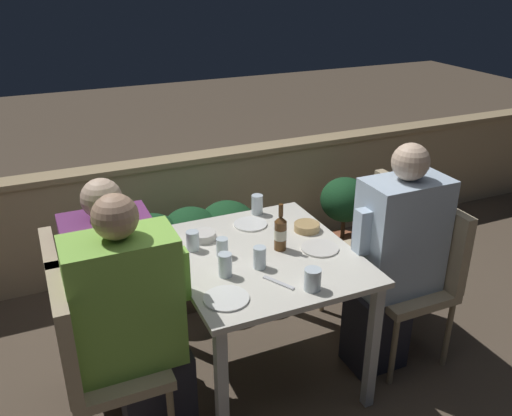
# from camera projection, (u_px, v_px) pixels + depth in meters

# --- Properties ---
(ground_plane) EXTENTS (16.00, 16.00, 0.00)m
(ground_plane) POSITION_uv_depth(u_px,v_px,m) (261.00, 370.00, 3.07)
(ground_plane) COLOR brown
(parapet_wall) EXTENTS (9.00, 0.18, 0.82)m
(parapet_wall) POSITION_uv_depth(u_px,v_px,m) (184.00, 208.00, 4.07)
(parapet_wall) COLOR tan
(parapet_wall) RESTS_ON ground_plane
(dining_table) EXTENTS (0.90, 1.00, 0.76)m
(dining_table) POSITION_uv_depth(u_px,v_px,m) (262.00, 269.00, 2.79)
(dining_table) COLOR silver
(dining_table) RESTS_ON ground_plane
(planter_hedge) EXTENTS (0.93, 0.47, 0.66)m
(planter_hedge) POSITION_uv_depth(u_px,v_px,m) (193.00, 250.00, 3.59)
(planter_hedge) COLOR brown
(planter_hedge) RESTS_ON ground_plane
(chair_left_near) EXTENTS (0.44, 0.43, 0.93)m
(chair_left_near) POSITION_uv_depth(u_px,v_px,m) (91.00, 354.00, 2.34)
(chair_left_near) COLOR tan
(chair_left_near) RESTS_ON ground_plane
(person_green_blouse) EXTENTS (0.52, 0.26, 1.28)m
(person_green_blouse) POSITION_uv_depth(u_px,v_px,m) (136.00, 327.00, 2.38)
(person_green_blouse) COLOR #282833
(person_green_blouse) RESTS_ON ground_plane
(chair_left_far) EXTENTS (0.44, 0.43, 0.93)m
(chair_left_far) POSITION_uv_depth(u_px,v_px,m) (80.00, 309.00, 2.64)
(chair_left_far) COLOR tan
(chair_left_far) RESTS_ON ground_plane
(person_purple_stripe) EXTENTS (0.49, 0.26, 1.22)m
(person_purple_stripe) POSITION_uv_depth(u_px,v_px,m) (121.00, 291.00, 2.70)
(person_purple_stripe) COLOR #282833
(person_purple_stripe) RESTS_ON ground_plane
(chair_right_near) EXTENTS (0.44, 0.43, 0.93)m
(chair_right_near) POSITION_uv_depth(u_px,v_px,m) (421.00, 267.00, 3.00)
(chair_right_near) COLOR tan
(chair_right_near) RESTS_ON ground_plane
(person_blue_shirt) EXTENTS (0.51, 0.26, 1.30)m
(person_blue_shirt) POSITION_uv_depth(u_px,v_px,m) (393.00, 261.00, 2.89)
(person_blue_shirt) COLOR #282833
(person_blue_shirt) RESTS_ON ground_plane
(chair_right_far) EXTENTS (0.44, 0.43, 0.93)m
(chair_right_far) POSITION_uv_depth(u_px,v_px,m) (381.00, 239.00, 3.31)
(chair_right_far) COLOR tan
(chair_right_far) RESTS_ON ground_plane
(beer_bottle) EXTENTS (0.06, 0.06, 0.25)m
(beer_bottle) POSITION_uv_depth(u_px,v_px,m) (281.00, 233.00, 2.75)
(beer_bottle) COLOR brown
(beer_bottle) RESTS_ON dining_table
(plate_0) EXTENTS (0.20, 0.20, 0.01)m
(plate_0) POSITION_uv_depth(u_px,v_px,m) (226.00, 298.00, 2.37)
(plate_0) COLOR white
(plate_0) RESTS_ON dining_table
(plate_1) EXTENTS (0.19, 0.19, 0.01)m
(plate_1) POSITION_uv_depth(u_px,v_px,m) (250.00, 224.00, 3.04)
(plate_1) COLOR white
(plate_1) RESTS_ON dining_table
(plate_2) EXTENTS (0.19, 0.19, 0.01)m
(plate_2) POSITION_uv_depth(u_px,v_px,m) (320.00, 248.00, 2.79)
(plate_2) COLOR silver
(plate_2) RESTS_ON dining_table
(bowl_0) EXTENTS (0.14, 0.14, 0.04)m
(bowl_0) POSITION_uv_depth(u_px,v_px,m) (203.00, 235.00, 2.88)
(bowl_0) COLOR silver
(bowl_0) RESTS_ON dining_table
(bowl_1) EXTENTS (0.14, 0.14, 0.04)m
(bowl_1) POSITION_uv_depth(u_px,v_px,m) (307.00, 226.00, 2.97)
(bowl_1) COLOR tan
(bowl_1) RESTS_ON dining_table
(glass_cup_0) EXTENTS (0.06, 0.06, 0.11)m
(glass_cup_0) POSITION_uv_depth(u_px,v_px,m) (260.00, 258.00, 2.60)
(glass_cup_0) COLOR silver
(glass_cup_0) RESTS_ON dining_table
(glass_cup_1) EXTENTS (0.08, 0.08, 0.10)m
(glass_cup_1) POSITION_uv_depth(u_px,v_px,m) (313.00, 279.00, 2.43)
(glass_cup_1) COLOR silver
(glass_cup_1) RESTS_ON dining_table
(glass_cup_2) EXTENTS (0.06, 0.06, 0.12)m
(glass_cup_2) POSITION_uv_depth(u_px,v_px,m) (225.00, 265.00, 2.53)
(glass_cup_2) COLOR silver
(glass_cup_2) RESTS_ON dining_table
(glass_cup_3) EXTENTS (0.07, 0.07, 0.10)m
(glass_cup_3) POSITION_uv_depth(u_px,v_px,m) (193.00, 241.00, 2.76)
(glass_cup_3) COLOR silver
(glass_cup_3) RESTS_ON dining_table
(glass_cup_4) EXTENTS (0.07, 0.07, 0.12)m
(glass_cup_4) POSITION_uv_depth(u_px,v_px,m) (257.00, 205.00, 3.16)
(glass_cup_4) COLOR silver
(glass_cup_4) RESTS_ON dining_table
(glass_cup_5) EXTENTS (0.06, 0.06, 0.10)m
(glass_cup_5) POSITION_uv_depth(u_px,v_px,m) (222.00, 247.00, 2.71)
(glass_cup_5) COLOR silver
(glass_cup_5) RESTS_ON dining_table
(fork_0) EXTENTS (0.10, 0.16, 0.01)m
(fork_0) POSITION_uv_depth(u_px,v_px,m) (279.00, 283.00, 2.49)
(fork_0) COLOR silver
(fork_0) RESTS_ON dining_table
(potted_plant) EXTENTS (0.37, 0.37, 0.67)m
(potted_plant) POSITION_uv_depth(u_px,v_px,m) (344.00, 211.00, 4.04)
(potted_plant) COLOR #9E5638
(potted_plant) RESTS_ON ground_plane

